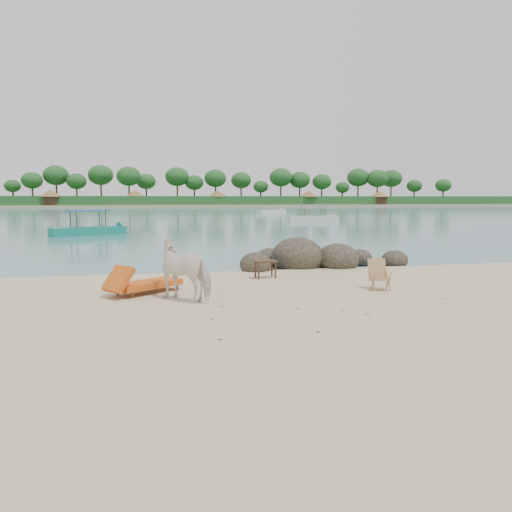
% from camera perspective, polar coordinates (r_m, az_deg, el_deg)
% --- Properties ---
extents(water, '(400.00, 400.00, 0.00)m').
position_cam_1_polar(water, '(100.63, -10.13, 5.10)').
color(water, '#3C7877').
rests_on(water, ground).
extents(far_shore, '(420.00, 90.00, 1.40)m').
position_cam_1_polar(far_shore, '(180.59, -10.92, 5.71)').
color(far_shore, tan).
rests_on(far_shore, ground).
extents(far_scenery, '(420.00, 18.00, 9.50)m').
position_cam_1_polar(far_scenery, '(147.28, -10.71, 6.75)').
color(far_scenery, '#1E4C1E').
rests_on(far_scenery, ground).
extents(boulders, '(6.44, 2.93, 1.43)m').
position_cam_1_polar(boulders, '(18.35, 6.26, -0.37)').
color(boulders, '#2B251C').
rests_on(boulders, ground).
extents(cow, '(1.83, 1.82, 1.50)m').
position_cam_1_polar(cow, '(12.28, -7.90, -1.59)').
color(cow, white).
rests_on(cow, ground).
extents(side_table, '(0.72, 0.50, 0.54)m').
position_cam_1_polar(side_table, '(15.41, 1.08, -1.65)').
color(side_table, '#342114').
rests_on(side_table, ground).
extents(lounge_chair, '(2.25, 1.98, 0.67)m').
position_cam_1_polar(lounge_chair, '(13.33, -12.25, -2.82)').
color(lounge_chair, '#DA5E19').
rests_on(lounge_chair, ground).
extents(deck_chair, '(0.59, 0.64, 0.83)m').
position_cam_1_polar(deck_chair, '(13.79, 14.09, -2.23)').
color(deck_chair, tan).
rests_on(deck_chair, ground).
extents(boat_near, '(5.66, 3.83, 2.80)m').
position_cam_1_polar(boat_near, '(36.40, -18.66, 4.55)').
color(boat_near, '#147B6D').
rests_on(boat_near, water).
extents(boat_mid, '(6.20, 1.55, 3.00)m').
position_cam_1_polar(boat_mid, '(55.24, 6.54, 5.55)').
color(boat_mid, silver).
rests_on(boat_mid, water).
extents(boat_far, '(6.14, 4.42, 0.73)m').
position_cam_1_polar(boat_far, '(81.88, 1.77, 5.13)').
color(boat_far, silver).
rests_on(boat_far, water).
extents(dead_leaves, '(7.63, 7.14, 0.00)m').
position_cam_1_polar(dead_leaves, '(11.26, 3.25, -6.13)').
color(dead_leaves, brown).
rests_on(dead_leaves, ground).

